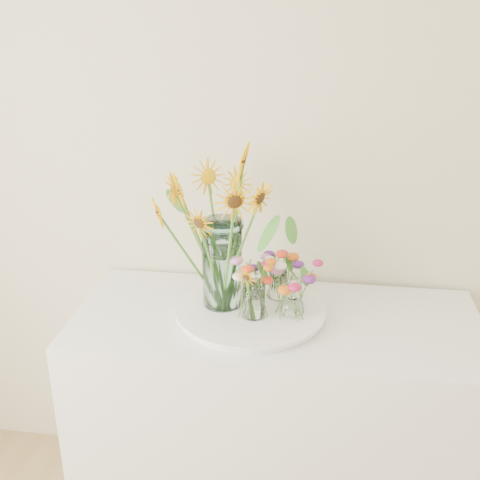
% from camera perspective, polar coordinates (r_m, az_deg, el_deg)
% --- Properties ---
extents(counter, '(1.40, 0.60, 0.90)m').
position_cam_1_polar(counter, '(2.35, 3.17, -16.94)').
color(counter, white).
rests_on(counter, ground_plane).
extents(tray, '(0.50, 0.50, 0.02)m').
position_cam_1_polar(tray, '(2.10, 1.00, -6.81)').
color(tray, white).
rests_on(tray, counter).
extents(mason_jar, '(0.15, 0.15, 0.32)m').
position_cam_1_polar(mason_jar, '(2.05, -1.71, -2.27)').
color(mason_jar, '#A3D6D7').
rests_on(mason_jar, tray).
extents(sunflower_bouquet, '(0.76, 0.76, 0.58)m').
position_cam_1_polar(sunflower_bouquet, '(2.00, -1.76, 1.13)').
color(sunflower_bouquet, '#E0A004').
rests_on(sunflower_bouquet, tray).
extents(small_vase_a, '(0.10, 0.10, 0.13)m').
position_cam_1_polar(small_vase_a, '(2.01, 1.31, -5.70)').
color(small_vase_a, white).
rests_on(small_vase_a, tray).
extents(wildflower_posy_a, '(0.20, 0.20, 0.22)m').
position_cam_1_polar(wildflower_posy_a, '(1.99, 1.32, -4.56)').
color(wildflower_posy_a, '#C95811').
rests_on(wildflower_posy_a, tray).
extents(small_vase_b, '(0.10, 0.10, 0.11)m').
position_cam_1_polar(small_vase_b, '(2.03, 5.01, -5.75)').
color(small_vase_b, white).
rests_on(small_vase_b, tray).
extents(wildflower_posy_b, '(0.23, 0.23, 0.20)m').
position_cam_1_polar(wildflower_posy_b, '(2.01, 5.05, -4.62)').
color(wildflower_posy_b, '#C95811').
rests_on(wildflower_posy_b, tray).
extents(small_vase_c, '(0.06, 0.06, 0.11)m').
position_cam_1_polar(small_vase_c, '(2.14, 3.59, -4.24)').
color(small_vase_c, white).
rests_on(small_vase_c, tray).
extents(wildflower_posy_c, '(0.20, 0.20, 0.20)m').
position_cam_1_polar(wildflower_posy_c, '(2.12, 3.62, -3.15)').
color(wildflower_posy_c, '#C95811').
rests_on(wildflower_posy_c, tray).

